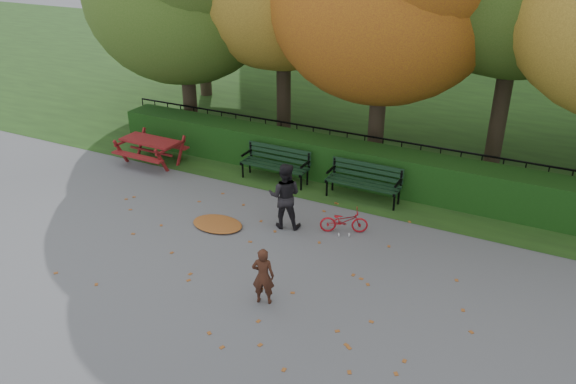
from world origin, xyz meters
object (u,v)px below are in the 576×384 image
at_px(bench_left, 276,161).
at_px(child, 263,276).
at_px(bicycle, 344,221).
at_px(adult, 285,196).
at_px(picnic_table, 150,145).
at_px(bench_right, 364,179).

distance_m(bench_left, child, 5.22).
height_order(child, bicycle, child).
height_order(adult, bicycle, adult).
relative_size(picnic_table, bicycle, 1.60).
relative_size(bench_left, bench_right, 1.00).
bearing_deg(picnic_table, bicycle, -9.49).
xyz_separation_m(bench_left, child, (2.26, -4.70, 0.03)).
height_order(picnic_table, child, child).
height_order(bench_right, bicycle, bench_right).
bearing_deg(picnic_table, adult, -15.86).
bearing_deg(bench_left, picnic_table, -170.39).
distance_m(bench_left, bicycle, 3.13).
bearing_deg(adult, bicycle, 178.72).
xyz_separation_m(bench_left, bicycle, (2.59, -1.74, -0.25)).
distance_m(bench_right, child, 4.70).
xyz_separation_m(picnic_table, child, (5.86, -4.09, -0.00)).
distance_m(bench_right, bicycle, 1.77).
height_order(picnic_table, bicycle, picnic_table).
distance_m(child, adult, 2.78).
xyz_separation_m(child, adult, (-0.93, 2.61, 0.20)).
xyz_separation_m(picnic_table, adult, (4.93, -1.48, 0.20)).
bearing_deg(bench_right, picnic_table, -174.20).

